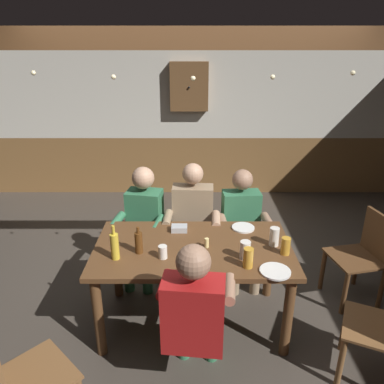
% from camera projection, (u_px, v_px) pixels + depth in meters
% --- Properties ---
extents(ground_plane, '(8.02, 8.02, 0.00)m').
position_uv_depth(ground_plane, '(192.00, 314.00, 3.44)').
color(ground_plane, '#423A33').
extents(back_wall_upper, '(6.68, 0.12, 1.52)m').
position_uv_depth(back_wall_upper, '(191.00, 87.00, 5.59)').
color(back_wall_upper, beige).
extents(back_wall_wainscot, '(6.68, 0.12, 0.91)m').
position_uv_depth(back_wall_wainscot, '(191.00, 165.00, 6.05)').
color(back_wall_wainscot, brown).
rests_on(back_wall_wainscot, ground_plane).
extents(ceiling_beam, '(6.01, 0.14, 0.16)m').
position_uv_depth(ceiling_beam, '(192.00, 38.00, 2.68)').
color(ceiling_beam, brown).
extents(dining_table, '(1.62, 0.91, 0.77)m').
position_uv_depth(dining_table, '(192.00, 258.00, 3.12)').
color(dining_table, brown).
rests_on(dining_table, ground_plane).
extents(person_0, '(0.52, 0.57, 1.20)m').
position_uv_depth(person_0, '(142.00, 220.00, 3.74)').
color(person_0, '#33724C').
rests_on(person_0, ground_plane).
extents(person_1, '(0.56, 0.51, 1.24)m').
position_uv_depth(person_1, '(192.00, 219.00, 3.74)').
color(person_1, '#997F60').
rests_on(person_1, ground_plane).
extents(person_2, '(0.53, 0.53, 1.17)m').
position_uv_depth(person_2, '(241.00, 222.00, 3.74)').
color(person_2, '#33724C').
rests_on(person_2, ground_plane).
extents(person_3, '(0.56, 0.55, 1.21)m').
position_uv_depth(person_3, '(194.00, 311.00, 2.48)').
color(person_3, '#AD1919').
rests_on(person_3, ground_plane).
extents(chair_empty_near_left, '(0.52, 0.52, 0.88)m').
position_uv_depth(chair_empty_near_left, '(362.00, 254.00, 3.50)').
color(chair_empty_near_left, brown).
rests_on(chair_empty_near_left, ground_plane).
extents(chair_empty_far_end, '(0.62, 0.62, 0.88)m').
position_uv_depth(chair_empty_far_end, '(17.00, 383.00, 2.19)').
color(chair_empty_far_end, brown).
rests_on(chair_empty_far_end, ground_plane).
extents(table_candle, '(0.04, 0.04, 0.08)m').
position_uv_depth(table_candle, '(206.00, 243.00, 3.05)').
color(table_candle, '#F9E08C').
rests_on(table_candle, dining_table).
extents(condiment_caddy, '(0.14, 0.10, 0.05)m').
position_uv_depth(condiment_caddy, '(178.00, 228.00, 3.31)').
color(condiment_caddy, '#B2B7BC').
rests_on(condiment_caddy, dining_table).
extents(plate_0, '(0.20, 0.20, 0.01)m').
position_uv_depth(plate_0, '(242.00, 228.00, 3.37)').
color(plate_0, white).
rests_on(plate_0, dining_table).
extents(plate_1, '(0.23, 0.23, 0.01)m').
position_uv_depth(plate_1, '(274.00, 271.00, 2.73)').
color(plate_1, white).
rests_on(plate_1, dining_table).
extents(bottle_0, '(0.07, 0.07, 0.29)m').
position_uv_depth(bottle_0, '(114.00, 246.00, 2.86)').
color(bottle_0, gold).
rests_on(bottle_0, dining_table).
extents(bottle_1, '(0.06, 0.06, 0.23)m').
position_uv_depth(bottle_1, '(138.00, 242.00, 2.95)').
color(bottle_1, '#593314').
rests_on(bottle_1, dining_table).
extents(pint_glass_0, '(0.08, 0.08, 0.16)m').
position_uv_depth(pint_glass_0, '(247.00, 258.00, 2.77)').
color(pint_glass_0, gold).
rests_on(pint_glass_0, dining_table).
extents(pint_glass_1, '(0.08, 0.08, 0.16)m').
position_uv_depth(pint_glass_1, '(273.00, 237.00, 3.07)').
color(pint_glass_1, white).
rests_on(pint_glass_1, dining_table).
extents(pint_glass_2, '(0.07, 0.07, 0.10)m').
position_uv_depth(pint_glass_2, '(162.00, 252.00, 2.90)').
color(pint_glass_2, white).
rests_on(pint_glass_2, dining_table).
extents(pint_glass_3, '(0.08, 0.08, 0.15)m').
position_uv_depth(pint_glass_3, '(244.00, 250.00, 2.88)').
color(pint_glass_3, white).
rests_on(pint_glass_3, dining_table).
extents(pint_glass_4, '(0.07, 0.07, 0.14)m').
position_uv_depth(pint_glass_4, '(285.00, 246.00, 2.94)').
color(pint_glass_4, gold).
rests_on(pint_glass_4, dining_table).
extents(wall_dart_cabinet, '(0.56, 0.15, 0.70)m').
position_uv_depth(wall_dart_cabinet, '(188.00, 87.00, 5.46)').
color(wall_dart_cabinet, brown).
extents(string_lights, '(4.71, 0.04, 0.19)m').
position_uv_depth(string_lights, '(192.00, 69.00, 2.72)').
color(string_lights, '#F9EAB2').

